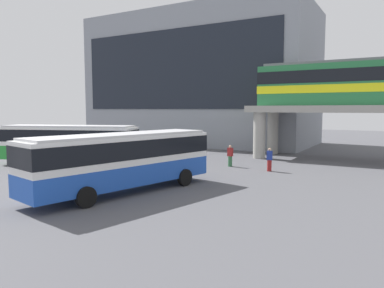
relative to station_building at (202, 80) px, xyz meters
name	(u,v)px	position (x,y,z in m)	size (l,w,h in m)	color
ground_plane	(184,165)	(8.55, -18.92, -8.40)	(120.00, 120.00, 0.00)	#515156
station_building	(202,80)	(0.00, 0.00, 0.00)	(29.17, 14.18, 16.80)	gray
bus_main	(123,156)	(10.82, -29.19, -6.41)	(4.90, 11.33, 3.22)	#1E4CB2
bus_secondary	(69,141)	(0.49, -23.65, -6.41)	(11.26, 6.05, 3.22)	#268C33
pedestrian_at_kerb	(269,160)	(15.55, -18.54, -7.60)	(0.44, 0.34, 1.71)	maroon
pedestrian_near_building	(230,156)	(12.15, -17.92, -7.60)	(0.45, 0.35, 1.70)	#33663F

